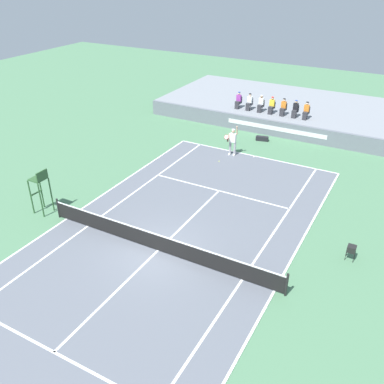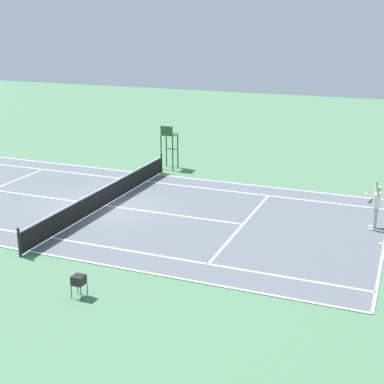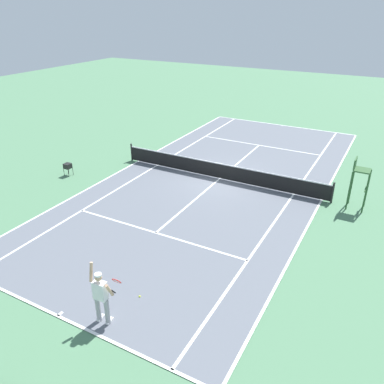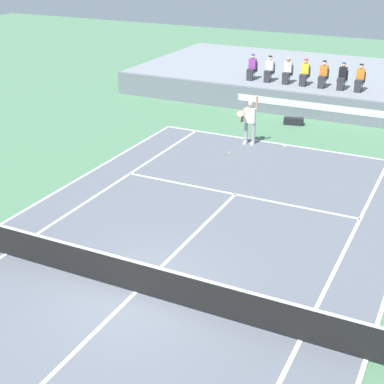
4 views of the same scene
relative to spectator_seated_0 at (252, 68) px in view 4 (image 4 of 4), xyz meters
The scene contains 15 objects.
ground_plane 18.00m from the spectator_seated_0, 78.07° to the right, with size 80.00×80.00×0.00m, color #4C7A56.
court 18.00m from the spectator_seated_0, 78.07° to the right, with size 11.08×23.88×0.03m.
net 17.96m from the spectator_seated_0, 78.07° to the right, with size 11.98×0.10×1.07m.
barrier_wall 4.17m from the spectator_seated_0, 21.97° to the right, with size 21.44×0.25×1.16m.
bleacher_platform 5.28m from the spectator_seated_0, 43.99° to the left, with size 21.44×9.89×1.16m, color gray.
spectator_seated_0 is the anchor object (origin of this frame).
spectator_seated_1 0.92m from the spectator_seated_0, ahead, with size 0.44×0.60×1.27m.
spectator_seated_2 1.86m from the spectator_seated_0, ahead, with size 0.44×0.60×1.27m.
spectator_seated_3 2.73m from the spectator_seated_0, ahead, with size 0.44×0.60×1.27m.
spectator_seated_4 3.65m from the spectator_seated_0, ahead, with size 0.44×0.60×1.27m.
spectator_seated_5 4.56m from the spectator_seated_0, ahead, with size 0.44×0.60×1.27m.
spectator_seated_6 5.38m from the spectator_seated_0, ahead, with size 0.44×0.60×1.27m.
tennis_player 6.61m from the spectator_seated_0, 69.65° to the right, with size 0.76×0.67×2.08m.
tennis_ball 8.01m from the spectator_seated_0, 75.25° to the right, with size 0.07×0.07×0.07m, color #D1E533.
equipment_bag 4.51m from the spectator_seated_0, 41.50° to the right, with size 0.95×0.51×0.32m.
Camera 4 is at (6.39, -9.89, 7.98)m, focal length 53.79 mm.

